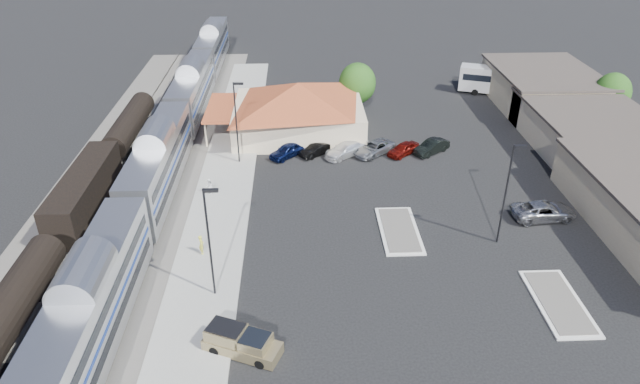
{
  "coord_description": "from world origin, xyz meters",
  "views": [
    {
      "loc": [
        -4.63,
        -39.31,
        27.26
      ],
      "look_at": [
        -2.8,
        4.26,
        2.8
      ],
      "focal_mm": 32.0,
      "sensor_mm": 36.0,
      "label": 1
    }
  ],
  "objects_px": {
    "coach_bus": "(503,80)",
    "station_depot": "(298,108)",
    "suv": "(544,211)",
    "pickup_truck": "(242,343)"
  },
  "relations": [
    {
      "from": "station_depot",
      "to": "pickup_truck",
      "type": "relative_size",
      "value": 3.41
    },
    {
      "from": "station_depot",
      "to": "coach_bus",
      "type": "bearing_deg",
      "value": 22.79
    },
    {
      "from": "station_depot",
      "to": "coach_bus",
      "type": "height_order",
      "value": "station_depot"
    },
    {
      "from": "suv",
      "to": "coach_bus",
      "type": "height_order",
      "value": "coach_bus"
    },
    {
      "from": "suv",
      "to": "coach_bus",
      "type": "distance_m",
      "value": 33.19
    },
    {
      "from": "suv",
      "to": "pickup_truck",
      "type": "bearing_deg",
      "value": 117.02
    },
    {
      "from": "station_depot",
      "to": "pickup_truck",
      "type": "bearing_deg",
      "value": -96.27
    },
    {
      "from": "station_depot",
      "to": "pickup_truck",
      "type": "height_order",
      "value": "station_depot"
    },
    {
      "from": "coach_bus",
      "to": "station_depot",
      "type": "bearing_deg",
      "value": 133.23
    },
    {
      "from": "suv",
      "to": "coach_bus",
      "type": "xyz_separation_m",
      "value": [
        6.72,
        32.48,
        1.39
      ]
    }
  ]
}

